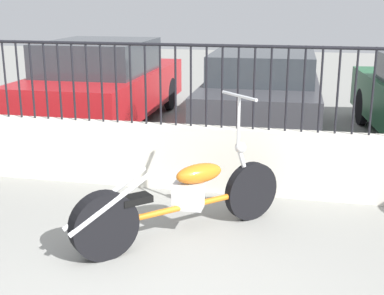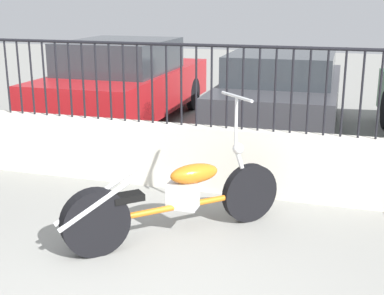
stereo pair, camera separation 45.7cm
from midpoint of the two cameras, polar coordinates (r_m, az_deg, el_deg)
The scene contains 5 objects.
low_wall at distance 6.12m, azimuth 6.56°, elevation -1.48°, with size 9.22×0.18×0.76m.
fence_railing at distance 5.90m, azimuth 6.86°, elevation 7.64°, with size 9.22×0.04×0.93m.
motorcycle_orange at distance 4.93m, azimuth -0.07°, elevation -5.81°, with size 1.69×1.67×1.31m.
car_red at distance 9.65m, azimuth -5.83°, elevation 7.01°, with size 1.89×4.32×1.47m.
car_dark_grey at distance 8.96m, azimuth 11.04°, elevation 5.83°, with size 1.89×4.31×1.34m.
Camera 2 is at (1.29, -2.69, 2.18)m, focal length 50.00 mm.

